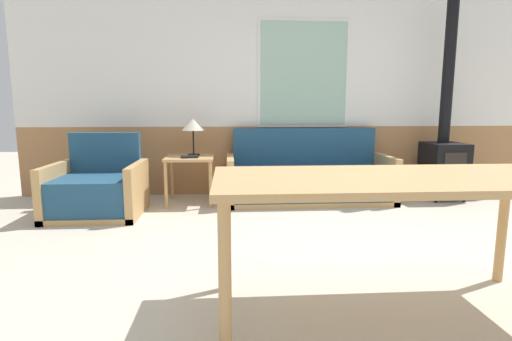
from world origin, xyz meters
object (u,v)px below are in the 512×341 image
Objects in this scene: table_lamp at (193,125)px; wood_stove at (444,149)px; side_table at (190,164)px; dining_table at (392,190)px; armchair at (98,191)px; couch at (308,180)px.

wood_stove is at bearing -1.26° from table_lamp.
side_table is 0.23× the size of wood_stove.
side_table is at bearing -111.42° from table_lamp.
dining_table is 0.79× the size of wood_stove.
armchair reaches higher than side_table.
dining_table reaches higher than side_table.
side_table is 0.47m from table_lamp.
armchair is at bearing -173.24° from wood_stove.
couch is at bearing 88.06° from dining_table.
table_lamp is (0.98, 0.55, 0.68)m from armchair.
armchair is at bearing -154.29° from side_table.
side_table is (-1.44, -0.03, 0.21)m from couch.
armchair is 0.49× the size of dining_table.
side_table is 1.23× the size of table_lamp.
table_lamp is 0.19× the size of wood_stove.
table_lamp is at bearing 23.20° from armchair.
couch is 2.43m from armchair.
armchair is at bearing 135.69° from dining_table.
armchair is 1.66× the size of side_table.
table_lamp reaches higher than couch.
table_lamp is 3.08m from dining_table.
side_table is at bearing -178.67° from couch.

